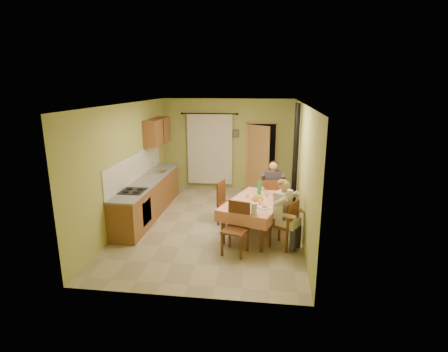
# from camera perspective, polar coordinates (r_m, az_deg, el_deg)

# --- Properties ---
(floor) EXTENTS (4.00, 6.00, 0.01)m
(floor) POSITION_cam_1_polar(r_m,az_deg,el_deg) (8.41, -1.79, -7.72)
(floor) COLOR tan
(floor) RESTS_ON ground
(room_shell) EXTENTS (4.04, 6.04, 2.82)m
(room_shell) POSITION_cam_1_polar(r_m,az_deg,el_deg) (7.90, -1.90, 4.58)
(room_shell) COLOR tan
(room_shell) RESTS_ON ground
(kitchen_run) EXTENTS (0.64, 3.64, 1.56)m
(kitchen_run) POSITION_cam_1_polar(r_m,az_deg,el_deg) (9.02, -12.21, -3.23)
(kitchen_run) COLOR brown
(kitchen_run) RESTS_ON ground
(upper_cabinets) EXTENTS (0.35, 1.40, 0.70)m
(upper_cabinets) POSITION_cam_1_polar(r_m,az_deg,el_deg) (9.94, -10.83, 7.19)
(upper_cabinets) COLOR brown
(upper_cabinets) RESTS_ON room_shell
(curtain) EXTENTS (1.70, 0.07, 2.22)m
(curtain) POSITION_cam_1_polar(r_m,az_deg,el_deg) (10.90, -2.33, 4.43)
(curtain) COLOR black
(curtain) RESTS_ON ground
(doorway) EXTENTS (0.96, 0.55, 2.15)m
(doorway) POSITION_cam_1_polar(r_m,az_deg,el_deg) (10.75, 5.86, 3.07)
(doorway) COLOR black
(doorway) RESTS_ON ground
(dining_table) EXTENTS (1.65, 2.12, 0.76)m
(dining_table) POSITION_cam_1_polar(r_m,az_deg,el_deg) (7.77, 5.25, -6.69)
(dining_table) COLOR #EC917B
(dining_table) RESTS_ON ground
(tableware) EXTENTS (0.67, 1.62, 0.33)m
(tableware) POSITION_cam_1_polar(r_m,az_deg,el_deg) (7.53, 5.25, -3.90)
(tableware) COLOR white
(tableware) RESTS_ON dining_table
(chair_far) EXTENTS (0.47, 0.47, 0.99)m
(chair_far) POSITION_cam_1_polar(r_m,az_deg,el_deg) (8.76, 7.85, -4.88)
(chair_far) COLOR brown
(chair_far) RESTS_ON ground
(chair_near) EXTENTS (0.55, 0.55, 1.01)m
(chair_near) POSITION_cam_1_polar(r_m,az_deg,el_deg) (6.92, 1.88, -10.24)
(chair_near) COLOR brown
(chair_near) RESTS_ON ground
(chair_right) EXTENTS (0.60, 0.60, 1.00)m
(chair_right) POSITION_cam_1_polar(r_m,az_deg,el_deg) (7.25, 9.72, -9.25)
(chair_right) COLOR brown
(chair_right) RESTS_ON ground
(chair_left) EXTENTS (0.56, 0.56, 1.02)m
(chair_left) POSITION_cam_1_polar(r_m,az_deg,el_deg) (8.31, 0.75, -5.83)
(chair_left) COLOR brown
(chair_left) RESTS_ON ground
(man_far) EXTENTS (0.60, 0.49, 1.39)m
(man_far) POSITION_cam_1_polar(r_m,az_deg,el_deg) (8.60, 7.99, -1.15)
(man_far) COLOR #38333D
(man_far) RESTS_ON chair_far
(man_right) EXTENTS (0.63, 0.65, 1.39)m
(man_right) POSITION_cam_1_polar(r_m,az_deg,el_deg) (7.04, 9.82, -4.85)
(man_right) COLOR silver
(man_right) RESTS_ON chair_right
(stove_flue) EXTENTS (0.24, 0.24, 2.80)m
(stove_flue) POSITION_cam_1_polar(r_m,az_deg,el_deg) (8.59, 11.42, -0.32)
(stove_flue) COLOR black
(stove_flue) RESTS_ON ground
(picture_back) EXTENTS (0.19, 0.03, 0.23)m
(picture_back) POSITION_cam_1_polar(r_m,az_deg,el_deg) (10.79, 1.93, 6.95)
(picture_back) COLOR black
(picture_back) RESTS_ON room_shell
(picture_right) EXTENTS (0.03, 0.31, 0.21)m
(picture_right) POSITION_cam_1_polar(r_m,az_deg,el_deg) (9.01, 11.87, 5.73)
(picture_right) COLOR brown
(picture_right) RESTS_ON room_shell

